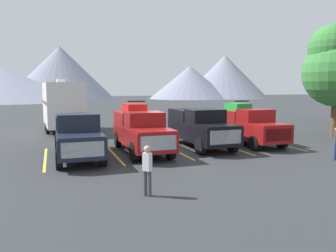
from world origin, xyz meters
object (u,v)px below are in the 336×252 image
(pickup_truck_c, at_px, (200,126))
(person_a, at_px, (336,141))
(pickup_truck_a, at_px, (77,134))
(camper_trailer_a, at_px, (63,104))
(pickup_truck_b, at_px, (140,129))
(pickup_truck_d, at_px, (248,124))
(person_b, at_px, (147,167))

(pickup_truck_c, height_order, person_a, pickup_truck_c)
(pickup_truck_a, relative_size, camper_trailer_a, 0.81)
(pickup_truck_b, bearing_deg, pickup_truck_a, -173.01)
(camper_trailer_a, bearing_deg, person_a, -51.34)
(pickup_truck_c, distance_m, camper_trailer_a, 11.71)
(pickup_truck_d, bearing_deg, pickup_truck_b, -178.02)
(camper_trailer_a, height_order, person_b, camper_trailer_a)
(pickup_truck_c, bearing_deg, pickup_truck_d, -0.50)
(camper_trailer_a, bearing_deg, person_b, -83.32)
(pickup_truck_d, height_order, person_b, pickup_truck_d)
(pickup_truck_a, bearing_deg, pickup_truck_c, 5.53)
(pickup_truck_a, xyz_separation_m, pickup_truck_b, (3.23, 0.40, 0.08))
(pickup_truck_a, distance_m, person_b, 6.83)
(pickup_truck_d, xyz_separation_m, person_a, (1.33, -5.24, -0.29))
(pickup_truck_c, xyz_separation_m, pickup_truck_d, (3.18, -0.03, -0.00))
(camper_trailer_a, xyz_separation_m, person_a, (11.62, -14.52, -1.23))
(pickup_truck_a, bearing_deg, pickup_truck_d, 3.61)
(pickup_truck_c, relative_size, pickup_truck_d, 1.07)
(pickup_truck_a, distance_m, pickup_truck_c, 6.81)
(pickup_truck_c, bearing_deg, person_a, -49.38)
(pickup_truck_d, relative_size, camper_trailer_a, 0.73)
(pickup_truck_a, distance_m, camper_trailer_a, 9.97)
(pickup_truck_a, height_order, person_b, pickup_truck_a)
(pickup_truck_b, xyz_separation_m, person_b, (-1.62, -7.03, -0.30))
(pickup_truck_c, relative_size, person_b, 3.59)
(pickup_truck_d, bearing_deg, pickup_truck_c, 179.50)
(pickup_truck_b, height_order, person_b, pickup_truck_b)
(person_a, relative_size, person_b, 0.96)
(pickup_truck_a, distance_m, pickup_truck_d, 9.98)
(person_b, bearing_deg, pickup_truck_c, 54.69)
(pickup_truck_a, bearing_deg, person_b, -76.36)
(person_a, bearing_deg, person_b, -168.19)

